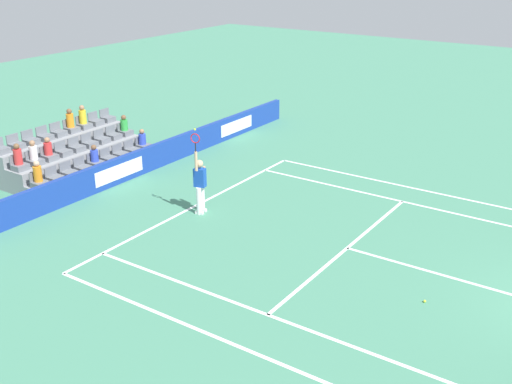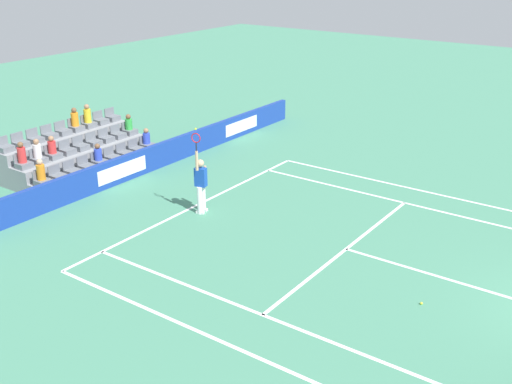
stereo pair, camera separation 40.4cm
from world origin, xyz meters
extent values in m
cube|color=white|center=(0.00, -11.89, 0.00)|extent=(10.97, 0.10, 0.01)
cube|color=white|center=(0.00, -6.40, 0.00)|extent=(8.23, 0.10, 0.01)
cube|color=white|center=(0.00, -3.20, 0.00)|extent=(0.10, 6.40, 0.01)
cube|color=white|center=(4.12, -5.95, 0.00)|extent=(0.10, 11.89, 0.01)
cube|color=white|center=(-4.12, -5.95, 0.00)|extent=(0.10, 11.89, 0.01)
cube|color=white|center=(5.49, -5.95, 0.00)|extent=(0.10, 11.89, 0.01)
cube|color=white|center=(-5.49, -5.95, 0.00)|extent=(0.10, 11.89, 0.01)
cube|color=white|center=(0.00, -11.79, 0.00)|extent=(0.10, 0.20, 0.01)
cube|color=#193899|center=(0.00, -15.49, 0.47)|extent=(21.38, 0.20, 0.94)
cube|color=white|center=(-7.13, -15.38, 0.47)|extent=(2.28, 0.01, 0.53)
cube|color=white|center=(0.00, -15.38, 0.47)|extent=(2.28, 0.01, 0.53)
cylinder|color=white|center=(0.25, -11.42, 0.45)|extent=(0.16, 0.16, 0.90)
cylinder|color=white|center=(0.49, -11.37, 0.45)|extent=(0.16, 0.16, 0.90)
cube|color=white|center=(0.25, -11.42, 0.04)|extent=(0.18, 0.28, 0.08)
cube|color=white|center=(0.49, -11.37, 0.04)|extent=(0.18, 0.28, 0.08)
cube|color=#1947B2|center=(0.37, -11.39, 1.20)|extent=(0.30, 0.40, 0.60)
sphere|color=#D3A884|center=(0.37, -11.39, 1.66)|extent=(0.24, 0.24, 0.24)
cylinder|color=#D3A884|center=(0.59, -11.34, 1.81)|extent=(0.09, 0.09, 0.62)
cylinder|color=#D3A884|center=(0.15, -11.40, 1.22)|extent=(0.09, 0.09, 0.56)
cylinder|color=black|center=(0.59, -11.34, 2.26)|extent=(0.04, 0.04, 0.28)
torus|color=red|center=(0.59, -11.34, 2.54)|extent=(0.10, 0.31, 0.31)
sphere|color=#D1E533|center=(0.59, -11.34, 2.82)|extent=(0.07, 0.07, 0.07)
cube|color=gray|center=(0.00, -16.57, 0.21)|extent=(5.58, 0.95, 0.42)
cube|color=slate|center=(-2.48, -16.57, 0.52)|extent=(0.48, 0.44, 0.20)
cube|color=slate|center=(-2.48, -16.77, 0.77)|extent=(0.48, 0.04, 0.30)
cube|color=slate|center=(-1.86, -16.57, 0.52)|extent=(0.48, 0.44, 0.20)
cube|color=slate|center=(-1.86, -16.77, 0.77)|extent=(0.48, 0.04, 0.30)
cube|color=slate|center=(-1.24, -16.57, 0.52)|extent=(0.48, 0.44, 0.20)
cube|color=slate|center=(-1.24, -16.77, 0.77)|extent=(0.48, 0.04, 0.30)
cube|color=slate|center=(-0.62, -16.57, 0.52)|extent=(0.48, 0.44, 0.20)
cube|color=slate|center=(-0.62, -16.77, 0.77)|extent=(0.48, 0.04, 0.30)
cube|color=slate|center=(0.00, -16.57, 0.52)|extent=(0.48, 0.44, 0.20)
cube|color=slate|center=(0.00, -16.77, 0.77)|extent=(0.48, 0.04, 0.30)
cube|color=slate|center=(0.62, -16.57, 0.52)|extent=(0.48, 0.44, 0.20)
cube|color=slate|center=(0.62, -16.77, 0.77)|extent=(0.48, 0.04, 0.30)
cube|color=slate|center=(1.24, -16.57, 0.52)|extent=(0.48, 0.44, 0.20)
cube|color=slate|center=(1.24, -16.77, 0.77)|extent=(0.48, 0.04, 0.30)
cube|color=slate|center=(1.86, -16.57, 0.52)|extent=(0.48, 0.44, 0.20)
cube|color=slate|center=(1.86, -16.77, 0.77)|extent=(0.48, 0.04, 0.30)
cube|color=slate|center=(2.48, -16.57, 0.52)|extent=(0.48, 0.44, 0.20)
cube|color=slate|center=(2.48, -16.77, 0.77)|extent=(0.48, 0.04, 0.30)
cube|color=gray|center=(0.00, -17.52, 0.42)|extent=(5.58, 0.95, 0.84)
cube|color=slate|center=(-2.48, -17.52, 0.94)|extent=(0.48, 0.44, 0.20)
cube|color=slate|center=(-2.48, -17.72, 1.19)|extent=(0.48, 0.04, 0.30)
cube|color=slate|center=(-1.86, -17.52, 0.94)|extent=(0.48, 0.44, 0.20)
cube|color=slate|center=(-1.86, -17.72, 1.19)|extent=(0.48, 0.04, 0.30)
cube|color=slate|center=(-1.24, -17.52, 0.94)|extent=(0.48, 0.44, 0.20)
cube|color=slate|center=(-1.24, -17.72, 1.19)|extent=(0.48, 0.04, 0.30)
cube|color=slate|center=(-0.62, -17.52, 0.94)|extent=(0.48, 0.44, 0.20)
cube|color=slate|center=(-0.62, -17.72, 1.19)|extent=(0.48, 0.04, 0.30)
cube|color=slate|center=(0.00, -17.52, 0.94)|extent=(0.48, 0.44, 0.20)
cube|color=slate|center=(0.00, -17.72, 1.19)|extent=(0.48, 0.04, 0.30)
cube|color=slate|center=(0.62, -17.52, 0.94)|extent=(0.48, 0.44, 0.20)
cube|color=slate|center=(0.62, -17.72, 1.19)|extent=(0.48, 0.04, 0.30)
cube|color=slate|center=(1.24, -17.52, 0.94)|extent=(0.48, 0.44, 0.20)
cube|color=slate|center=(1.24, -17.72, 1.19)|extent=(0.48, 0.04, 0.30)
cube|color=slate|center=(1.86, -17.52, 0.94)|extent=(0.48, 0.44, 0.20)
cube|color=slate|center=(1.86, -17.72, 1.19)|extent=(0.48, 0.04, 0.30)
cube|color=slate|center=(2.48, -17.52, 0.94)|extent=(0.48, 0.44, 0.20)
cube|color=slate|center=(2.48, -17.72, 1.19)|extent=(0.48, 0.04, 0.30)
cube|color=gray|center=(0.00, -18.47, 0.63)|extent=(5.58, 0.95, 1.26)
cube|color=slate|center=(-2.48, -18.47, 1.36)|extent=(0.48, 0.44, 0.20)
cube|color=slate|center=(-2.48, -18.67, 1.61)|extent=(0.48, 0.04, 0.30)
cube|color=slate|center=(-1.86, -18.47, 1.36)|extent=(0.48, 0.44, 0.20)
cube|color=slate|center=(-1.86, -18.67, 1.61)|extent=(0.48, 0.04, 0.30)
cube|color=slate|center=(-1.24, -18.47, 1.36)|extent=(0.48, 0.44, 0.20)
cube|color=slate|center=(-1.24, -18.67, 1.61)|extent=(0.48, 0.04, 0.30)
cube|color=slate|center=(-0.62, -18.47, 1.36)|extent=(0.48, 0.44, 0.20)
cube|color=slate|center=(-0.62, -18.67, 1.61)|extent=(0.48, 0.04, 0.30)
cube|color=slate|center=(0.00, -18.47, 1.36)|extent=(0.48, 0.44, 0.20)
cube|color=slate|center=(0.00, -18.67, 1.61)|extent=(0.48, 0.04, 0.30)
cube|color=slate|center=(0.62, -18.47, 1.36)|extent=(0.48, 0.44, 0.20)
cube|color=slate|center=(0.62, -18.67, 1.61)|extent=(0.48, 0.04, 0.30)
cube|color=slate|center=(1.24, -18.47, 1.36)|extent=(0.48, 0.44, 0.20)
cube|color=slate|center=(1.24, -18.67, 1.61)|extent=(0.48, 0.04, 0.30)
cube|color=slate|center=(1.86, -18.47, 1.36)|extent=(0.48, 0.44, 0.20)
cube|color=slate|center=(1.86, -18.67, 1.61)|extent=(0.48, 0.04, 0.30)
cube|color=slate|center=(2.48, -18.47, 1.36)|extent=(0.48, 0.44, 0.20)
cylinder|color=blue|center=(-2.48, -16.62, 0.83)|extent=(0.28, 0.28, 0.42)
sphere|color=#9E7251|center=(-2.48, -16.62, 1.14)|extent=(0.20, 0.20, 0.20)
cylinder|color=white|center=(1.86, -17.57, 1.28)|extent=(0.28, 0.28, 0.48)
sphere|color=#9E7251|center=(1.86, -17.57, 1.62)|extent=(0.20, 0.20, 0.20)
cylinder|color=green|center=(-2.48, -17.57, 1.25)|extent=(0.28, 0.28, 0.43)
sphere|color=brown|center=(-2.48, -17.57, 1.57)|extent=(0.20, 0.20, 0.20)
cylinder|color=orange|center=(2.48, -16.62, 0.88)|extent=(0.28, 0.28, 0.53)
sphere|color=#D3A884|center=(2.48, -16.62, 1.25)|extent=(0.20, 0.20, 0.20)
cylinder|color=red|center=(2.48, -17.57, 1.31)|extent=(0.28, 0.28, 0.53)
sphere|color=brown|center=(2.48, -17.57, 1.67)|extent=(0.20, 0.20, 0.20)
cylinder|color=yellow|center=(-1.24, -18.52, 1.72)|extent=(0.28, 0.28, 0.53)
sphere|color=#9E7251|center=(-1.24, -18.52, 2.09)|extent=(0.20, 0.20, 0.20)
cylinder|color=orange|center=(-0.62, -18.52, 1.72)|extent=(0.28, 0.28, 0.52)
sphere|color=brown|center=(-0.62, -18.52, 2.08)|extent=(0.20, 0.20, 0.20)
cylinder|color=red|center=(1.24, -17.57, 1.26)|extent=(0.28, 0.28, 0.44)
sphere|color=#9E7251|center=(1.24, -17.57, 1.58)|extent=(0.20, 0.20, 0.20)
cylinder|color=blue|center=(0.00, -16.62, 0.83)|extent=(0.28, 0.28, 0.43)
sphere|color=brown|center=(0.00, -16.62, 1.15)|extent=(0.20, 0.20, 0.20)
sphere|color=#D1E533|center=(1.54, -3.57, 0.03)|extent=(0.07, 0.07, 0.07)
camera|label=1|loc=(14.50, 0.31, 8.05)|focal=43.78mm
camera|label=2|loc=(14.27, 0.64, 8.05)|focal=43.78mm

